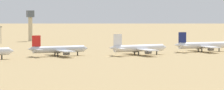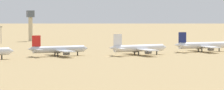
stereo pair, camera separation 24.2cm
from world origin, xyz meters
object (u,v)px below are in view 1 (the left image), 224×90
at_px(parked_jet_navy_5, 202,45).
at_px(control_tower, 30,23).
at_px(parked_jet_white_4, 138,48).
at_px(light_pole_mid, 1,34).
at_px(parked_jet_red_3, 58,49).

height_order(parked_jet_navy_5, control_tower, control_tower).
bearing_deg(parked_jet_navy_5, parked_jet_white_4, -166.65).
xyz_separation_m(parked_jet_white_4, light_pole_mid, (-44.93, 138.48, 3.44)).
distance_m(parked_jet_white_4, light_pole_mid, 145.63).
bearing_deg(light_pole_mid, control_tower, 42.09).
xyz_separation_m(parked_jet_red_3, control_tower, (28.81, 154.88, 10.55)).
height_order(parked_jet_white_4, parked_jet_navy_5, parked_jet_white_4).
height_order(parked_jet_red_3, parked_jet_navy_5, parked_jet_navy_5).
distance_m(parked_jet_red_3, parked_jet_navy_5, 90.23).
bearing_deg(light_pole_mid, parked_jet_red_3, -89.51).
relative_size(parked_jet_navy_5, light_pole_mid, 2.91).
bearing_deg(parked_jet_red_3, control_tower, 76.89).
height_order(parked_jet_navy_5, light_pole_mid, light_pole_mid).
height_order(parked_jet_red_3, parked_jet_white_4, parked_jet_white_4).
bearing_deg(parked_jet_white_4, light_pole_mid, 104.07).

